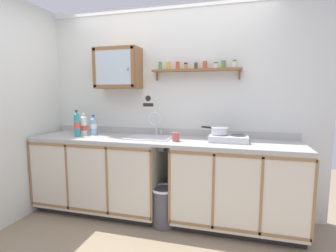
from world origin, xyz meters
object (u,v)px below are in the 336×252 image
at_px(warning_sign, 148,101).
at_px(trash_bin, 164,206).
at_px(bottle_soda_green_1, 78,126).
at_px(saucepan, 219,130).
at_px(bottle_water_blue_2, 94,126).
at_px(mug, 176,137).
at_px(bottle_opaque_white_0, 84,125).
at_px(hot_plate_stove, 229,138).
at_px(bottle_detergent_teal_3, 77,124).
at_px(sink, 150,139).
at_px(wall_cabinet, 118,68).

height_order(warning_sign, trash_bin, warning_sign).
bearing_deg(bottle_soda_green_1, saucepan, -1.35).
distance_m(bottle_water_blue_2, mug, 1.12).
bearing_deg(bottle_opaque_white_0, trash_bin, -10.10).
bearing_deg(hot_plate_stove, bottle_detergent_teal_3, -175.98).
height_order(hot_plate_stove, mug, mug).
bearing_deg(bottle_soda_green_1, sink, -2.82).
bearing_deg(bottle_water_blue_2, trash_bin, -14.07).
bearing_deg(wall_cabinet, bottle_soda_green_1, -170.34).
bearing_deg(mug, hot_plate_stove, 11.99).
xyz_separation_m(saucepan, bottle_soda_green_1, (-1.80, 0.04, -0.02)).
height_order(bottle_soda_green_1, warning_sign, warning_sign).
bearing_deg(bottle_water_blue_2, wall_cabinet, 19.96).
relative_size(bottle_opaque_white_0, bottle_detergent_teal_3, 0.86).
xyz_separation_m(sink, trash_bin, (0.23, -0.22, -0.70)).
bearing_deg(wall_cabinet, saucepan, -6.07).
bearing_deg(wall_cabinet, mug, -18.72).
relative_size(hot_plate_stove, bottle_detergent_teal_3, 1.28).
bearing_deg(trash_bin, bottle_opaque_white_0, 169.90).
distance_m(saucepan, bottle_opaque_white_0, 1.67).
xyz_separation_m(wall_cabinet, warning_sign, (0.35, 0.13, -0.40)).
xyz_separation_m(bottle_water_blue_2, trash_bin, (1.00, -0.25, -0.83)).
distance_m(sink, warning_sign, 0.53).
distance_m(hot_plate_stove, saucepan, 0.13).
distance_m(saucepan, mug, 0.48).
bearing_deg(saucepan, wall_cabinet, 173.93).
relative_size(sink, bottle_water_blue_2, 2.04).
height_order(bottle_detergent_teal_3, warning_sign, warning_sign).
height_order(hot_plate_stove, bottle_soda_green_1, bottle_soda_green_1).
distance_m(mug, warning_sign, 0.72).
relative_size(sink, bottle_detergent_teal_3, 1.61).
height_order(sink, bottle_opaque_white_0, sink).
bearing_deg(sink, bottle_detergent_teal_3, -171.02).
relative_size(hot_plate_stove, mug, 3.62).
relative_size(saucepan, bottle_soda_green_1, 1.31).
relative_size(sink, wall_cabinet, 0.92).
bearing_deg(wall_cabinet, bottle_detergent_teal_3, -146.30).
xyz_separation_m(hot_plate_stove, warning_sign, (-1.02, 0.29, 0.39)).
relative_size(bottle_detergent_teal_3, wall_cabinet, 0.57).
height_order(sink, bottle_soda_green_1, sink).
bearing_deg(saucepan, bottle_detergent_teal_3, -175.00).
height_order(bottle_opaque_white_0, bottle_water_blue_2, bottle_opaque_white_0).
xyz_separation_m(hot_plate_stove, trash_bin, (-0.67, -0.20, -0.75)).
relative_size(saucepan, warning_sign, 1.32).
distance_m(bottle_detergent_teal_3, warning_sign, 0.92).
bearing_deg(bottle_opaque_white_0, bottle_detergent_teal_3, -97.24).
distance_m(mug, wall_cabinet, 1.16).
height_order(hot_plate_stove, saucepan, saucepan).
bearing_deg(wall_cabinet, trash_bin, -27.34).
xyz_separation_m(warning_sign, trash_bin, (0.35, -0.49, -1.14)).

